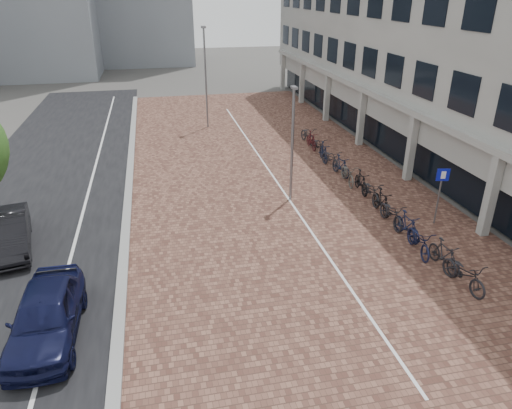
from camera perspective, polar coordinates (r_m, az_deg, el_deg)
name	(u,v)px	position (r m, az deg, el deg)	size (l,w,h in m)	color
ground	(301,332)	(13.86, 5.53, -15.30)	(140.00, 140.00, 0.00)	#474442
plaza_brick	(269,176)	(24.36, 1.57, 3.51)	(14.50, 42.00, 0.04)	brown
street_asphalt	(45,194)	(24.36, -24.45, 1.15)	(8.00, 50.00, 0.03)	black
curb	(129,186)	(23.76, -15.31, 2.17)	(0.35, 42.00, 0.14)	gray
lane_line	(89,190)	(23.98, -19.81, 1.64)	(0.12, 44.00, 0.00)	white
parking_line	(272,175)	(24.40, 2.02, 3.60)	(0.10, 30.00, 0.00)	white
car_navy	(46,315)	(14.42, -24.34, -12.26)	(1.74, 4.31, 1.47)	black
car_dark	(7,233)	(19.60, -28.18, -3.09)	(1.45, 4.17, 1.37)	black
parking_sign	(441,187)	(20.15, 21.69, 1.96)	(0.51, 0.15, 2.46)	slate
lamp_near	(292,146)	(20.78, 4.45, 7.10)	(0.12, 0.12, 5.15)	slate
lamp_far	(206,79)	(32.77, -6.18, 15.01)	(0.12, 0.12, 6.65)	slate
bike_row	(359,182)	(22.76, 12.47, 2.70)	(1.21, 18.13, 1.05)	black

